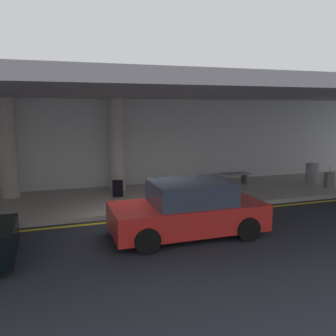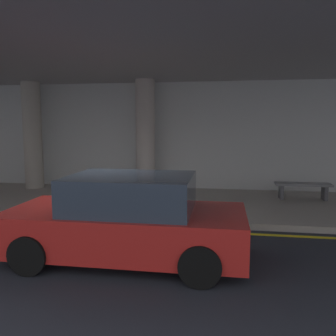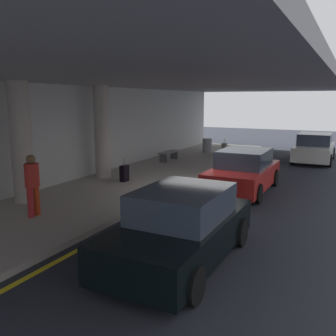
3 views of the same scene
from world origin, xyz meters
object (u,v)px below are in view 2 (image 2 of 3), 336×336
(car_red, at_px, (128,220))
(suitcase_upright_secondary, at_px, (130,188))
(support_column_left_mid, at_px, (33,136))
(support_column_center, at_px, (145,136))
(bench_metal, at_px, (303,187))

(car_red, xyz_separation_m, suitcase_upright_secondary, (-1.13, 4.34, -0.25))
(support_column_left_mid, relative_size, support_column_center, 1.00)
(support_column_left_mid, xyz_separation_m, suitcase_upright_secondary, (3.78, -1.15, -1.51))
(suitcase_upright_secondary, bearing_deg, support_column_left_mid, 136.27)
(support_column_left_mid, relative_size, bench_metal, 2.28)
(support_column_left_mid, relative_size, car_red, 0.89)
(car_red, xyz_separation_m, bench_metal, (3.99, 4.99, -0.21))
(support_column_center, bearing_deg, car_red, -80.55)
(car_red, bearing_deg, suitcase_upright_secondary, 104.94)
(support_column_center, bearing_deg, bench_metal, -5.90)
(support_column_center, height_order, bench_metal, support_column_center)
(support_column_left_mid, height_order, bench_metal, support_column_left_mid)
(support_column_center, bearing_deg, suitcase_upright_secondary, -100.66)
(suitcase_upright_secondary, bearing_deg, support_column_center, 52.55)
(bench_metal, bearing_deg, support_column_center, 174.10)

